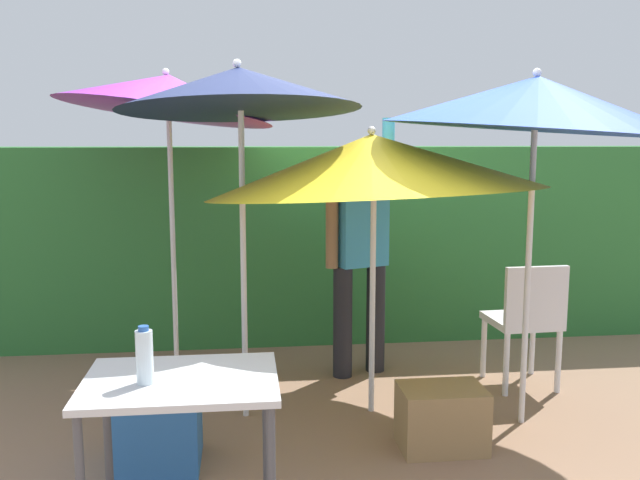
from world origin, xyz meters
TOP-DOWN VIEW (x-y plane):
  - ground_plane at (0.00, 0.00)m, footprint 24.00×24.00m
  - hedge_row at (0.00, 1.96)m, footprint 8.00×0.70m
  - umbrella_rainbow at (-0.49, 0.21)m, footprint 1.45×1.46m
  - umbrella_orange at (-0.99, 1.00)m, footprint 1.54×1.52m
  - umbrella_yellow at (1.21, -0.08)m, footprint 1.77×1.76m
  - umbrella_navy at (0.31, 0.19)m, footprint 2.07×2.07m
  - person_vendor at (0.36, 0.90)m, footprint 0.55×0.33m
  - chair_plastic at (1.46, 0.47)m, footprint 0.46×0.46m
  - cooler_box at (-0.95, -0.39)m, footprint 0.45×0.42m
  - crate_cardboard at (0.61, -0.37)m, footprint 0.47×0.33m
  - folding_table at (-0.75, -1.15)m, footprint 0.80×0.60m
  - bottle_water at (-0.89, -1.20)m, footprint 0.07×0.07m

SIDE VIEW (x-z plane):
  - ground_plane at x=0.00m, z-range 0.00..0.00m
  - crate_cardboard at x=0.61m, z-range 0.00..0.36m
  - cooler_box at x=-0.95m, z-range 0.00..0.46m
  - chair_plastic at x=1.46m, z-range 0.07..0.96m
  - folding_table at x=-0.75m, z-range 0.28..1.03m
  - hedge_row at x=0.00m, z-range 0.00..1.66m
  - bottle_water at x=-0.89m, z-range 0.74..0.98m
  - person_vendor at x=0.36m, z-range -0.01..1.87m
  - umbrella_navy at x=0.31m, z-range 0.65..2.51m
  - umbrella_yellow at x=1.21m, z-range 0.85..3.01m
  - umbrella_rainbow at x=-0.49m, z-range 0.91..3.12m
  - umbrella_orange at x=-0.99m, z-range 0.88..3.19m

